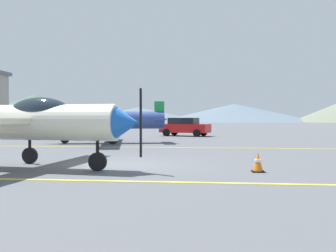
{
  "coord_description": "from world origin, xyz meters",
  "views": [
    {
      "loc": [
        2.76,
        -11.83,
        1.61
      ],
      "look_at": [
        0.95,
        6.0,
        1.2
      ],
      "focal_mm": 38.19,
      "sensor_mm": 36.0,
      "label": 1
    }
  ],
  "objects": [
    {
      "name": "airplane_near",
      "position": [
        -2.96,
        -1.05,
        1.51
      ],
      "size": [
        7.81,
        8.96,
        2.68
      ],
      "color": "silver",
      "rests_on": "ground_plane"
    },
    {
      "name": "airplane_mid",
      "position": [
        -3.49,
        10.37,
        1.51
      ],
      "size": [
        7.84,
        8.93,
        2.68
      ],
      "color": "#33478C",
      "rests_on": "ground_plane"
    },
    {
      "name": "traffic_cone_front",
      "position": [
        4.35,
        -1.06,
        0.29
      ],
      "size": [
        0.36,
        0.36,
        0.59
      ],
      "color": "black",
      "rests_on": "ground_plane"
    },
    {
      "name": "apron_line_near",
      "position": [
        0.0,
        -3.02,
        0.01
      ],
      "size": [
        80.0,
        0.16,
        0.01
      ],
      "primitive_type": "cube",
      "color": "yellow",
      "rests_on": "ground_plane"
    },
    {
      "name": "hill_centerright",
      "position": [
        15.8,
        144.18,
        3.85
      ],
      "size": [
        67.57,
        67.57,
        7.7
      ],
      "primitive_type": "cone",
      "color": "slate",
      "rests_on": "ground_plane"
    },
    {
      "name": "ground_plane",
      "position": [
        0.0,
        0.0,
        0.0
      ],
      "size": [
        400.0,
        400.0,
        0.0
      ],
      "primitive_type": "plane",
      "color": "#54565B"
    },
    {
      "name": "apron_line_far",
      "position": [
        0.0,
        7.32,
        0.01
      ],
      "size": [
        80.0,
        0.16,
        0.01
      ],
      "primitive_type": "cube",
      "color": "yellow",
      "rests_on": "ground_plane"
    },
    {
      "name": "hill_left",
      "position": [
        -69.12,
        135.39,
        6.02
      ],
      "size": [
        57.84,
        57.84,
        12.03
      ],
      "primitive_type": "cone",
      "color": "#4C6651",
      "rests_on": "ground_plane"
    },
    {
      "name": "hill_centerleft",
      "position": [
        -27.01,
        147.89,
        3.22
      ],
      "size": [
        60.06,
        60.06,
        6.44
      ],
      "primitive_type": "cone",
      "color": "slate",
      "rests_on": "ground_plane"
    },
    {
      "name": "car_sedan",
      "position": [
        1.05,
        19.76,
        0.84
      ],
      "size": [
        4.65,
        3.07,
        1.62
      ],
      "color": "red",
      "rests_on": "ground_plane"
    }
  ]
}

